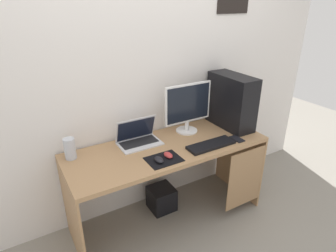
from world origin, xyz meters
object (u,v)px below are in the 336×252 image
Objects in this scene: laptop at (138,138)px; cell_phone at (237,139)px; mouse_left at (168,155)px; mouse_right at (159,160)px; monitor at (188,107)px; subwoofer at (162,198)px; speaker at (70,149)px; pc_tower at (231,101)px; keyboard at (211,145)px.

laptop reaches higher than cell_phone.
laptop is at bearing 105.95° from mouse_left.
cell_phone is (0.67, -0.04, -0.02)m from mouse_left.
monitor is at bearing 35.36° from mouse_right.
subwoofer is at bearing -8.37° from laptop.
monitor reaches higher than speaker.
pc_tower is 1.40× the size of laptop.
mouse_right is (0.55, -0.39, -0.06)m from speaker.
mouse_left is 0.42× the size of subwoofer.
cell_phone is 0.92m from subwoofer.
pc_tower is 1.14m from subwoofer.
pc_tower is 0.96m from mouse_right.
mouse_right is at bearing 179.11° from cell_phone.
mouse_left is (-0.81, -0.22, -0.22)m from pc_tower.
keyboard is 1.83× the size of subwoofer.
mouse_right is at bearing -89.95° from laptop.
speaker is 1.38m from cell_phone.
mouse_left is 0.74× the size of cell_phone.
mouse_left reaches higher than keyboard.
speaker is at bearing 150.51° from mouse_left.
subwoofer is (-0.57, 0.34, -0.64)m from cell_phone.
speaker reaches higher than mouse_right.
speaker is at bearing 177.33° from monitor.
mouse_left is at bearing -140.68° from monitor.
cell_phone is at bearing -0.89° from mouse_right.
cell_phone is (0.77, -0.01, -0.02)m from mouse_right.
pc_tower is 0.53m from keyboard.
laptop is at bearing -3.38° from speaker.
speaker is 1.74× the size of mouse_left.
laptop is 0.61m from keyboard.
monitor is 0.54m from mouse_left.
laptop is 2.70× the size of cell_phone.
keyboard is (-0.41, -0.24, -0.23)m from pc_tower.
mouse_right is (-0.10, -0.03, 0.00)m from mouse_left.
keyboard is (1.05, -0.39, -0.07)m from speaker.
mouse_left is 0.74m from subwoofer.
laptop is at bearing 178.13° from monitor.
mouse_right is at bearing -121.08° from subwoofer.
pc_tower is 3.79× the size of cell_phone.
laptop is 0.35m from mouse_left.
speaker is 0.73× the size of subwoofer.
monitor is 0.63m from mouse_right.
monitor is 0.41m from keyboard.
subwoofer is (0.10, 0.30, -0.66)m from mouse_left.
monitor is at bearing -2.67° from speaker.
speaker is (-1.03, 0.05, -0.15)m from monitor.
speaker is at bearing 176.62° from laptop.
speaker is 1.12m from keyboard.
pc_tower is at bearing -12.67° from monitor.
monitor is at bearing 91.95° from keyboard.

